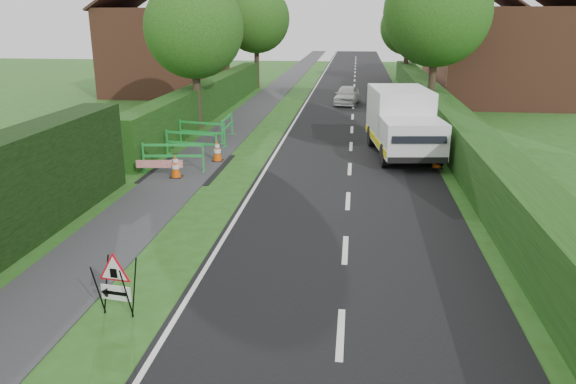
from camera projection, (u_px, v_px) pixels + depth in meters
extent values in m
plane|color=#274D16|center=(174.00, 359.00, 8.55)|extent=(120.00, 120.00, 0.00)
cube|color=black|center=(354.00, 87.00, 41.43)|extent=(6.00, 90.00, 0.02)
cube|color=#2D2D30|center=(280.00, 86.00, 42.05)|extent=(2.00, 90.00, 0.02)
cube|color=#14380F|center=(212.00, 114.00, 29.96)|extent=(1.00, 24.00, 1.80)
cube|color=#14380F|center=(449.00, 144.00, 22.97)|extent=(1.20, 50.00, 1.50)
cube|color=brown|center=(166.00, 52.00, 37.28)|extent=(7.00, 7.00, 5.50)
cube|color=brown|center=(500.00, 56.00, 33.01)|extent=(7.00, 7.00, 5.50)
cube|color=brown|center=(472.00, 45.00, 46.16)|extent=(7.00, 7.00, 5.50)
cylinder|color=#2D2116|center=(197.00, 100.00, 25.73)|extent=(0.36, 0.36, 2.62)
sphere|color=#1A4412|center=(194.00, 28.00, 24.78)|extent=(4.40, 4.40, 4.40)
cylinder|color=#2D2116|center=(431.00, 89.00, 28.22)|extent=(0.36, 0.36, 2.97)
sphere|color=#1A4412|center=(437.00, 12.00, 27.12)|extent=(5.20, 5.20, 5.20)
cylinder|color=#2D2116|center=(257.00, 68.00, 40.86)|extent=(0.36, 0.36, 2.80)
sphere|color=#1A4412|center=(256.00, 19.00, 39.84)|extent=(4.80, 4.80, 4.80)
cylinder|color=#2D2116|center=(406.00, 67.00, 43.46)|extent=(0.36, 0.36, 2.45)
sphere|color=#1A4412|center=(408.00, 27.00, 42.56)|extent=(4.20, 4.20, 4.20)
cylinder|color=black|center=(98.00, 290.00, 9.59)|extent=(0.07, 0.31, 1.01)
cylinder|color=black|center=(106.00, 284.00, 9.82)|extent=(0.07, 0.31, 1.01)
cylinder|color=black|center=(127.00, 294.00, 9.46)|extent=(0.07, 0.31, 1.01)
cylinder|color=black|center=(134.00, 287.00, 9.69)|extent=(0.07, 0.31, 1.01)
cube|color=white|center=(116.00, 293.00, 9.64)|extent=(0.56, 0.10, 0.27)
cube|color=black|center=(116.00, 293.00, 9.63)|extent=(0.40, 0.07, 0.06)
cone|color=black|center=(104.00, 292.00, 9.68)|extent=(0.15, 0.18, 0.16)
cube|color=black|center=(113.00, 273.00, 9.51)|extent=(0.13, 0.03, 0.16)
cube|color=silver|center=(399.00, 114.00, 21.51)|extent=(2.42, 3.51, 1.97)
cube|color=silver|center=(412.00, 137.00, 19.24)|extent=(2.28, 2.35, 1.21)
cube|color=black|center=(419.00, 135.00, 18.18)|extent=(1.81, 0.44, 0.55)
cube|color=yellow|center=(375.00, 139.00, 20.83)|extent=(0.62, 5.02, 0.25)
cube|color=yellow|center=(430.00, 139.00, 20.83)|extent=(0.62, 5.02, 0.25)
cube|color=black|center=(417.00, 160.00, 18.44)|extent=(2.00, 0.36, 0.20)
cylinder|color=black|center=(385.00, 155.00, 19.38)|extent=(0.34, 0.84, 0.82)
cylinder|color=black|center=(438.00, 155.00, 19.38)|extent=(0.34, 0.84, 0.82)
cylinder|color=black|center=(371.00, 136.00, 22.52)|extent=(0.34, 0.84, 0.82)
cylinder|color=black|center=(417.00, 136.00, 22.52)|extent=(0.34, 0.84, 0.82)
cube|color=black|center=(437.00, 168.00, 19.32)|extent=(0.38, 0.38, 0.04)
cone|color=#E44D07|center=(438.00, 156.00, 19.20)|extent=(0.32, 0.32, 0.75)
cylinder|color=white|center=(438.00, 158.00, 19.22)|extent=(0.25, 0.25, 0.14)
cylinder|color=white|center=(438.00, 152.00, 19.16)|extent=(0.17, 0.17, 0.10)
cube|color=black|center=(416.00, 158.00, 20.63)|extent=(0.38, 0.38, 0.04)
cone|color=#E44D07|center=(416.00, 147.00, 20.52)|extent=(0.32, 0.32, 0.75)
cylinder|color=white|center=(416.00, 148.00, 20.53)|extent=(0.25, 0.25, 0.14)
cylinder|color=white|center=(417.00, 143.00, 20.47)|extent=(0.17, 0.17, 0.10)
cube|color=black|center=(408.00, 148.00, 22.27)|extent=(0.38, 0.38, 0.04)
cone|color=#E44D07|center=(409.00, 138.00, 22.15)|extent=(0.32, 0.32, 0.75)
cylinder|color=white|center=(409.00, 139.00, 22.16)|extent=(0.25, 0.25, 0.14)
cylinder|color=white|center=(409.00, 134.00, 22.11)|extent=(0.17, 0.17, 0.10)
cube|color=black|center=(176.00, 177.00, 18.18)|extent=(0.38, 0.38, 0.04)
cone|color=#E44D07|center=(176.00, 165.00, 18.06)|extent=(0.32, 0.32, 0.75)
cylinder|color=white|center=(176.00, 166.00, 18.07)|extent=(0.25, 0.25, 0.14)
cylinder|color=white|center=(175.00, 161.00, 18.01)|extent=(0.17, 0.17, 0.10)
cube|color=black|center=(218.00, 161.00, 20.26)|extent=(0.38, 0.38, 0.04)
cone|color=#E44D07|center=(217.00, 150.00, 20.14)|extent=(0.32, 0.32, 0.75)
cylinder|color=white|center=(217.00, 151.00, 20.15)|extent=(0.25, 0.25, 0.14)
cylinder|color=white|center=(217.00, 146.00, 20.09)|extent=(0.17, 0.17, 0.10)
cube|color=green|center=(143.00, 157.00, 18.73)|extent=(0.06, 0.06, 1.00)
cube|color=green|center=(203.00, 157.00, 18.73)|extent=(0.06, 0.06, 1.00)
cube|color=green|center=(173.00, 145.00, 18.60)|extent=(1.99, 0.29, 0.08)
cube|color=green|center=(173.00, 156.00, 18.71)|extent=(1.99, 0.29, 0.08)
cube|color=green|center=(145.00, 171.00, 18.87)|extent=(0.10, 0.35, 0.04)
cube|color=green|center=(204.00, 171.00, 18.87)|extent=(0.10, 0.35, 0.04)
cube|color=green|center=(167.00, 143.00, 20.86)|extent=(0.06, 0.06, 1.00)
cube|color=green|center=(216.00, 146.00, 20.30)|extent=(0.06, 0.06, 1.00)
cube|color=green|center=(191.00, 133.00, 20.46)|extent=(1.98, 0.41, 0.08)
cube|color=green|center=(191.00, 143.00, 20.57)|extent=(1.98, 0.41, 0.08)
cube|color=green|center=(168.00, 155.00, 21.01)|extent=(0.12, 0.36, 0.04)
cube|color=green|center=(217.00, 159.00, 20.44)|extent=(0.12, 0.36, 0.04)
cube|color=green|center=(180.00, 132.00, 22.90)|extent=(0.06, 0.06, 1.00)
cube|color=green|center=(224.00, 135.00, 22.24)|extent=(0.06, 0.06, 1.00)
cube|color=green|center=(202.00, 123.00, 22.44)|extent=(1.96, 0.51, 0.08)
cube|color=green|center=(202.00, 132.00, 22.55)|extent=(1.96, 0.51, 0.08)
cube|color=green|center=(181.00, 143.00, 23.04)|extent=(0.14, 0.35, 0.04)
cube|color=green|center=(225.00, 147.00, 22.38)|extent=(0.14, 0.35, 0.04)
cube|color=green|center=(222.00, 132.00, 22.76)|extent=(0.05, 0.05, 1.00)
cube|color=green|center=(232.00, 123.00, 24.66)|extent=(0.05, 0.05, 1.00)
cube|color=green|center=(227.00, 118.00, 23.59)|extent=(0.07, 2.00, 0.08)
cube|color=green|center=(227.00, 127.00, 23.70)|extent=(0.07, 2.00, 0.08)
cube|color=green|center=(222.00, 144.00, 22.91)|extent=(0.35, 0.06, 0.04)
cube|color=green|center=(232.00, 134.00, 24.80)|extent=(0.35, 0.06, 0.04)
cube|color=red|center=(160.00, 177.00, 18.23)|extent=(1.49, 0.25, 0.25)
imported|color=silver|center=(347.00, 95.00, 33.19)|extent=(1.63, 3.36, 1.10)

